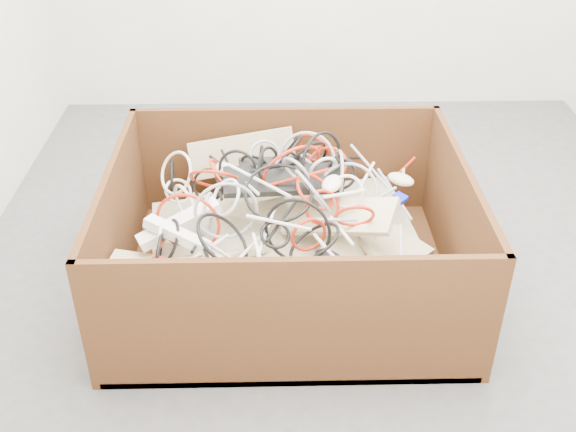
{
  "coord_description": "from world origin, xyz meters",
  "views": [
    {
      "loc": [
        -0.26,
        -2.33,
        1.67
      ],
      "look_at": [
        -0.22,
        -0.22,
        0.3
      ],
      "focal_mm": 42.63,
      "sensor_mm": 36.0,
      "label": 1
    }
  ],
  "objects_px": {
    "power_strip_left": "(179,224)",
    "cardboard_box": "(283,257)",
    "power_strip_right": "(177,234)",
    "vga_plug": "(400,198)"
  },
  "relations": [
    {
      "from": "cardboard_box",
      "to": "vga_plug",
      "type": "distance_m",
      "value": 0.49
    },
    {
      "from": "power_strip_left",
      "to": "vga_plug",
      "type": "relative_size",
      "value": 6.83
    },
    {
      "from": "power_strip_left",
      "to": "power_strip_right",
      "type": "height_order",
      "value": "power_strip_left"
    },
    {
      "from": "power_strip_right",
      "to": "power_strip_left",
      "type": "bearing_deg",
      "value": 119.13
    },
    {
      "from": "power_strip_left",
      "to": "cardboard_box",
      "type": "bearing_deg",
      "value": -11.57
    },
    {
      "from": "vga_plug",
      "to": "cardboard_box",
      "type": "bearing_deg",
      "value": -136.58
    },
    {
      "from": "power_strip_right",
      "to": "cardboard_box",
      "type": "bearing_deg",
      "value": 52.9
    },
    {
      "from": "cardboard_box",
      "to": "power_strip_left",
      "type": "relative_size",
      "value": 4.19
    },
    {
      "from": "vga_plug",
      "to": "power_strip_right",
      "type": "bearing_deg",
      "value": -125.48
    },
    {
      "from": "power_strip_right",
      "to": "vga_plug",
      "type": "bearing_deg",
      "value": 41.05
    }
  ]
}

